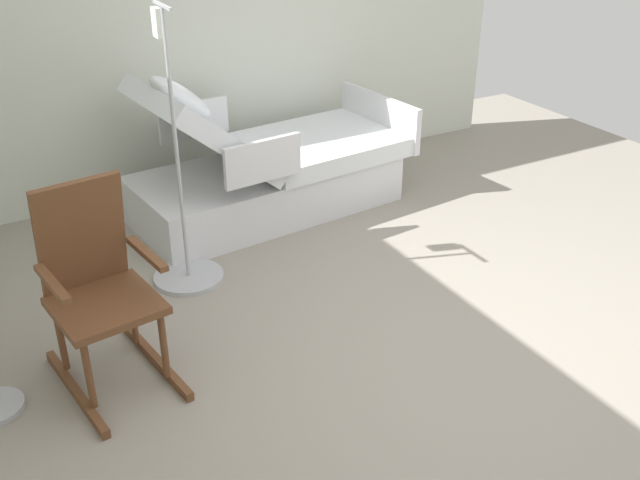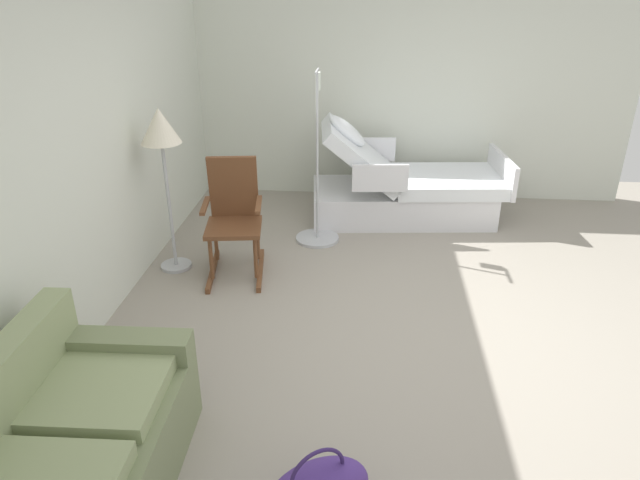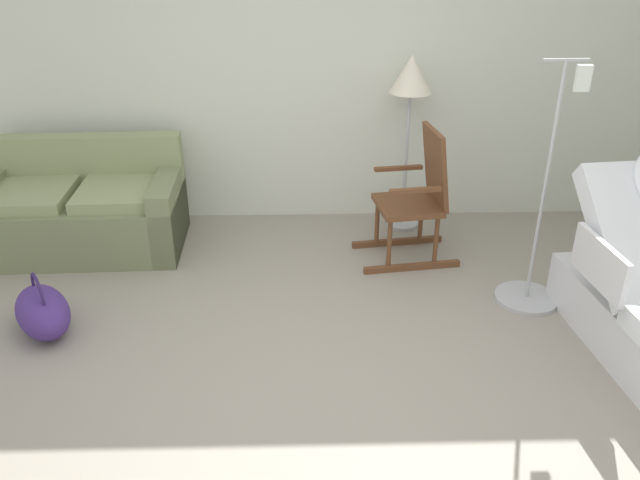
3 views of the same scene
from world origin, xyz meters
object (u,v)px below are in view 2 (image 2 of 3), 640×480
object	(u,v)px
hospital_bed	(403,190)
rocking_chair	(234,219)
floor_lamp	(161,137)
iv_pole	(317,217)
couch	(64,469)

from	to	relation	value
hospital_bed	rocking_chair	distance (m)	2.10
rocking_chair	floor_lamp	size ratio (longest dim) A/B	0.71
floor_lamp	iv_pole	bearing A→B (deg)	-60.09
floor_lamp	hospital_bed	bearing A→B (deg)	-56.85
couch	iv_pole	size ratio (longest dim) A/B	0.96
couch	rocking_chair	world-z (taller)	rocking_chair
hospital_bed	iv_pole	bearing A→B (deg)	127.37
iv_pole	couch	bearing A→B (deg)	164.72
iv_pole	floor_lamp	bearing A→B (deg)	119.91
couch	floor_lamp	size ratio (longest dim) A/B	1.10
rocking_chair	floor_lamp	world-z (taller)	floor_lamp
rocking_chair	iv_pole	xyz separation A→B (m)	(0.71, -0.68, -0.25)
couch	hospital_bed	bearing A→B (deg)	-24.01
couch	floor_lamp	world-z (taller)	floor_lamp
hospital_bed	floor_lamp	bearing A→B (deg)	123.15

